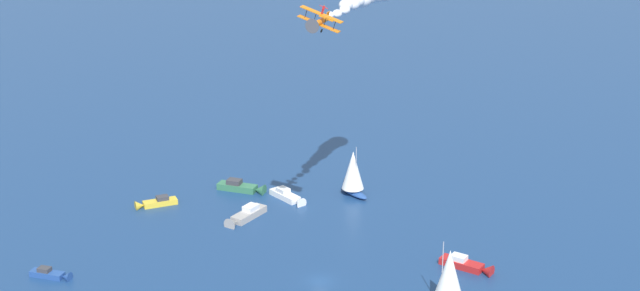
{
  "coord_description": "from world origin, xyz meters",
  "views": [
    {
      "loc": [
        -31.51,
        140.32,
        76.73
      ],
      "look_at": [
        0.0,
        0.0,
        25.12
      ],
      "focal_mm": 51.99,
      "sensor_mm": 36.0,
      "label": 1
    }
  ],
  "objects_px": {
    "sailboat_offshore": "(449,279)",
    "motorboat_mid_cluster": "(243,187)",
    "motorboat_ahead": "(244,216)",
    "wingwalker_lead": "(323,9)",
    "biplane_lead": "(320,21)",
    "sailboat_far_stbd": "(353,172)",
    "motorboat_outer_ring_b": "(52,274)",
    "motorboat_outer_ring_a": "(469,265)",
    "motorboat_trailing": "(289,197)",
    "motorboat_inshore": "(154,203)"
  },
  "relations": [
    {
      "from": "motorboat_outer_ring_a",
      "to": "sailboat_offshore",
      "type": "bearing_deg",
      "value": 80.84
    },
    {
      "from": "sailboat_far_stbd",
      "to": "wingwalker_lead",
      "type": "height_order",
      "value": "wingwalker_lead"
    },
    {
      "from": "sailboat_offshore",
      "to": "wingwalker_lead",
      "type": "distance_m",
      "value": 48.06
    },
    {
      "from": "sailboat_far_stbd",
      "to": "motorboat_mid_cluster",
      "type": "distance_m",
      "value": 23.99
    },
    {
      "from": "motorboat_inshore",
      "to": "motorboat_ahead",
      "type": "height_order",
      "value": "motorboat_ahead"
    },
    {
      "from": "motorboat_trailing",
      "to": "motorboat_outer_ring_a",
      "type": "height_order",
      "value": "motorboat_outer_ring_a"
    },
    {
      "from": "motorboat_outer_ring_a",
      "to": "motorboat_outer_ring_b",
      "type": "distance_m",
      "value": 73.61
    },
    {
      "from": "motorboat_trailing",
      "to": "motorboat_mid_cluster",
      "type": "relative_size",
      "value": 0.84
    },
    {
      "from": "sailboat_offshore",
      "to": "motorboat_mid_cluster",
      "type": "bearing_deg",
      "value": -40.76
    },
    {
      "from": "motorboat_mid_cluster",
      "to": "sailboat_offshore",
      "type": "bearing_deg",
      "value": 139.24
    },
    {
      "from": "motorboat_outer_ring_b",
      "to": "wingwalker_lead",
      "type": "xyz_separation_m",
      "value": [
        -46.76,
        -8.61,
        47.45
      ]
    },
    {
      "from": "motorboat_ahead",
      "to": "motorboat_inshore",
      "type": "bearing_deg",
      "value": -7.32
    },
    {
      "from": "motorboat_mid_cluster",
      "to": "motorboat_outer_ring_b",
      "type": "relative_size",
      "value": 1.4
    },
    {
      "from": "motorboat_inshore",
      "to": "motorboat_mid_cluster",
      "type": "relative_size",
      "value": 0.77
    },
    {
      "from": "motorboat_inshore",
      "to": "biplane_lead",
      "type": "bearing_deg",
      "value": 148.73
    },
    {
      "from": "motorboat_outer_ring_a",
      "to": "motorboat_outer_ring_b",
      "type": "height_order",
      "value": "motorboat_outer_ring_a"
    },
    {
      "from": "wingwalker_lead",
      "to": "sailboat_offshore",
      "type": "bearing_deg",
      "value": 168.75
    },
    {
      "from": "biplane_lead",
      "to": "motorboat_inshore",
      "type": "bearing_deg",
      "value": -31.27
    },
    {
      "from": "sailboat_offshore",
      "to": "motorboat_mid_cluster",
      "type": "distance_m",
      "value": 63.01
    },
    {
      "from": "motorboat_inshore",
      "to": "wingwalker_lead",
      "type": "distance_m",
      "value": 67.61
    },
    {
      "from": "motorboat_ahead",
      "to": "wingwalker_lead",
      "type": "distance_m",
      "value": 56.27
    },
    {
      "from": "sailboat_far_stbd",
      "to": "sailboat_offshore",
      "type": "distance_m",
      "value": 50.53
    },
    {
      "from": "motorboat_outer_ring_b",
      "to": "motorboat_outer_ring_a",
      "type": "bearing_deg",
      "value": -164.89
    },
    {
      "from": "motorboat_inshore",
      "to": "motorboat_outer_ring_b",
      "type": "distance_m",
      "value": 33.89
    },
    {
      "from": "sailboat_far_stbd",
      "to": "motorboat_trailing",
      "type": "relative_size",
      "value": 1.21
    },
    {
      "from": "sailboat_far_stbd",
      "to": "motorboat_mid_cluster",
      "type": "xyz_separation_m",
      "value": [
        23.39,
        3.32,
        -4.2
      ]
    },
    {
      "from": "motorboat_inshore",
      "to": "motorboat_trailing",
      "type": "distance_m",
      "value": 27.98
    },
    {
      "from": "sailboat_offshore",
      "to": "motorboat_trailing",
      "type": "relative_size",
      "value": 1.31
    },
    {
      "from": "motorboat_ahead",
      "to": "motorboat_outer_ring_b",
      "type": "xyz_separation_m",
      "value": [
        25.71,
        30.85,
        -0.24
      ]
    },
    {
      "from": "motorboat_inshore",
      "to": "sailboat_offshore",
      "type": "height_order",
      "value": "sailboat_offshore"
    },
    {
      "from": "sailboat_offshore",
      "to": "motorboat_outer_ring_a",
      "type": "height_order",
      "value": "sailboat_offshore"
    },
    {
      "from": "motorboat_trailing",
      "to": "wingwalker_lead",
      "type": "height_order",
      "value": "wingwalker_lead"
    },
    {
      "from": "motorboat_outer_ring_b",
      "to": "motorboat_inshore",
      "type": "bearing_deg",
      "value": -99.17
    },
    {
      "from": "motorboat_ahead",
      "to": "motorboat_mid_cluster",
      "type": "distance_m",
      "value": 15.16
    },
    {
      "from": "motorboat_outer_ring_a",
      "to": "wingwalker_lead",
      "type": "height_order",
      "value": "wingwalker_lead"
    },
    {
      "from": "motorboat_inshore",
      "to": "motorboat_outer_ring_a",
      "type": "distance_m",
      "value": 67.2
    },
    {
      "from": "wingwalker_lead",
      "to": "biplane_lead",
      "type": "bearing_deg",
      "value": -9.98
    },
    {
      "from": "motorboat_inshore",
      "to": "motorboat_trailing",
      "type": "bearing_deg",
      "value": -161.11
    },
    {
      "from": "biplane_lead",
      "to": "sailboat_far_stbd",
      "type": "bearing_deg",
      "value": -87.58
    },
    {
      "from": "motorboat_ahead",
      "to": "sailboat_offshore",
      "type": "bearing_deg",
      "value": 148.23
    },
    {
      "from": "sailboat_offshore",
      "to": "biplane_lead",
      "type": "distance_m",
      "value": 46.56
    },
    {
      "from": "motorboat_inshore",
      "to": "motorboat_outer_ring_b",
      "type": "relative_size",
      "value": 1.08
    },
    {
      "from": "wingwalker_lead",
      "to": "motorboat_outer_ring_b",
      "type": "bearing_deg",
      "value": 10.43
    },
    {
      "from": "motorboat_mid_cluster",
      "to": "biplane_lead",
      "type": "distance_m",
      "value": 63.28
    },
    {
      "from": "motorboat_ahead",
      "to": "wingwalker_lead",
      "type": "xyz_separation_m",
      "value": [
        -21.05,
        22.25,
        47.21
      ]
    },
    {
      "from": "sailboat_far_stbd",
      "to": "motorboat_ahead",
      "type": "xyz_separation_m",
      "value": [
        18.74,
        17.75,
        -4.2
      ]
    },
    {
      "from": "sailboat_far_stbd",
      "to": "motorboat_trailing",
      "type": "distance_m",
      "value": 14.61
    },
    {
      "from": "motorboat_ahead",
      "to": "motorboat_outer_ring_b",
      "type": "bearing_deg",
      "value": 50.2
    },
    {
      "from": "motorboat_mid_cluster",
      "to": "wingwalker_lead",
      "type": "xyz_separation_m",
      "value": [
        -25.7,
        36.67,
        47.21
      ]
    },
    {
      "from": "sailboat_far_stbd",
      "to": "motorboat_inshore",
      "type": "height_order",
      "value": "sailboat_far_stbd"
    }
  ]
}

